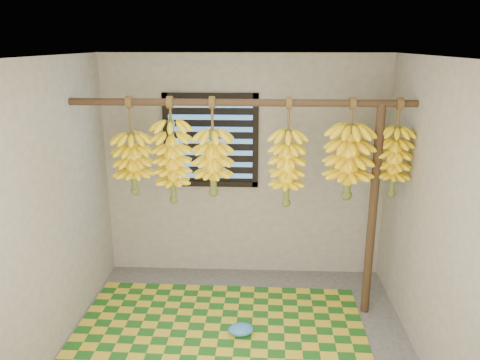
# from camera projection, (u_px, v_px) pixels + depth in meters

# --- Properties ---
(floor) EXTENTS (3.00, 3.00, 0.01)m
(floor) POSITION_uv_depth(u_px,v_px,m) (237.00, 354.00, 3.91)
(floor) COLOR #474747
(floor) RESTS_ON ground
(ceiling) EXTENTS (3.00, 3.00, 0.01)m
(ceiling) POSITION_uv_depth(u_px,v_px,m) (236.00, 56.00, 3.23)
(ceiling) COLOR silver
(ceiling) RESTS_ON wall_back
(wall_back) EXTENTS (3.00, 0.01, 2.40)m
(wall_back) POSITION_uv_depth(u_px,v_px,m) (244.00, 168.00, 5.01)
(wall_back) COLOR slate
(wall_back) RESTS_ON floor
(wall_left) EXTENTS (0.01, 3.00, 2.40)m
(wall_left) POSITION_uv_depth(u_px,v_px,m) (44.00, 216.00, 3.64)
(wall_left) COLOR slate
(wall_left) RESTS_ON floor
(wall_right) EXTENTS (0.01, 3.00, 2.40)m
(wall_right) POSITION_uv_depth(u_px,v_px,m) (437.00, 223.00, 3.50)
(wall_right) COLOR slate
(wall_right) RESTS_ON floor
(window) EXTENTS (1.00, 0.04, 1.00)m
(window) POSITION_uv_depth(u_px,v_px,m) (211.00, 141.00, 4.92)
(window) COLOR black
(window) RESTS_ON wall_back
(hanging_pole) EXTENTS (3.00, 0.06, 0.06)m
(hanging_pole) POSITION_uv_depth(u_px,v_px,m) (241.00, 103.00, 4.01)
(hanging_pole) COLOR #3D2918
(hanging_pole) RESTS_ON wall_left
(support_post) EXTENTS (0.08, 0.08, 2.00)m
(support_post) POSITION_uv_depth(u_px,v_px,m) (373.00, 214.00, 4.25)
(support_post) COLOR #3D2918
(support_post) RESTS_ON floor
(woven_mat) EXTENTS (2.64, 2.13, 0.01)m
(woven_mat) POSITION_uv_depth(u_px,v_px,m) (217.00, 348.00, 3.97)
(woven_mat) COLOR #1B5819
(woven_mat) RESTS_ON floor
(plastic_bag) EXTENTS (0.26, 0.20, 0.10)m
(plastic_bag) POSITION_uv_depth(u_px,v_px,m) (241.00, 329.00, 4.13)
(plastic_bag) COLOR #3478C2
(plastic_bag) RESTS_ON woven_mat
(banana_bunch_a) EXTENTS (0.35, 0.35, 0.88)m
(banana_bunch_a) POSITION_uv_depth(u_px,v_px,m) (133.00, 163.00, 4.21)
(banana_bunch_a) COLOR brown
(banana_bunch_a) RESTS_ON hanging_pole
(banana_bunch_b) EXTENTS (0.35, 0.35, 0.96)m
(banana_bunch_b) POSITION_uv_depth(u_px,v_px,m) (172.00, 162.00, 4.19)
(banana_bunch_b) COLOR brown
(banana_bunch_b) RESTS_ON hanging_pole
(banana_bunch_c) EXTENTS (0.34, 0.34, 0.88)m
(banana_bunch_c) POSITION_uv_depth(u_px,v_px,m) (213.00, 163.00, 4.18)
(banana_bunch_c) COLOR brown
(banana_bunch_c) RESTS_ON hanging_pole
(banana_bunch_d) EXTENTS (0.31, 0.31, 0.98)m
(banana_bunch_d) POSITION_uv_depth(u_px,v_px,m) (287.00, 168.00, 4.16)
(banana_bunch_d) COLOR brown
(banana_bunch_d) RESTS_ON hanging_pole
(banana_bunch_e) EXTENTS (0.39, 0.39, 0.89)m
(banana_bunch_e) POSITION_uv_depth(u_px,v_px,m) (349.00, 162.00, 4.12)
(banana_bunch_e) COLOR brown
(banana_bunch_e) RESTS_ON hanging_pole
(banana_bunch_f) EXTENTS (0.29, 0.29, 0.87)m
(banana_bunch_f) POSITION_uv_depth(u_px,v_px,m) (394.00, 161.00, 4.10)
(banana_bunch_f) COLOR brown
(banana_bunch_f) RESTS_ON hanging_pole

